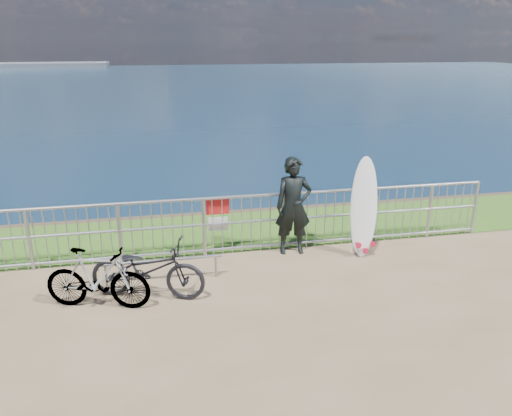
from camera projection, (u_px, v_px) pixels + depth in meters
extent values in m
plane|color=#2C5718|center=(224.00, 231.00, 10.38)|extent=(120.00, 120.00, 0.00)
cube|color=brown|center=(219.00, 309.00, 12.30)|extent=(120.00, 0.30, 5.00)
plane|color=#182F48|center=(159.00, 88.00, 92.97)|extent=(260.00, 260.00, 0.00)
cylinder|color=#979A9F|center=(231.00, 197.00, 9.00)|extent=(10.00, 0.06, 0.06)
cylinder|color=#979A9F|center=(231.00, 223.00, 9.16)|extent=(10.00, 0.05, 0.05)
cylinder|color=#979A9F|center=(232.00, 248.00, 9.33)|extent=(10.00, 0.05, 0.05)
cylinder|color=#979A9F|center=(29.00, 240.00, 8.52)|extent=(0.06, 0.06, 1.10)
cylinder|color=#979A9F|center=(120.00, 234.00, 8.80)|extent=(0.06, 0.06, 1.10)
cylinder|color=#979A9F|center=(204.00, 228.00, 9.09)|extent=(0.06, 0.06, 1.10)
cylinder|color=#979A9F|center=(284.00, 222.00, 9.37)|extent=(0.06, 0.06, 1.10)
cylinder|color=#979A9F|center=(359.00, 216.00, 9.65)|extent=(0.06, 0.06, 1.10)
cylinder|color=#979A9F|center=(430.00, 211.00, 9.94)|extent=(0.06, 0.06, 1.10)
cylinder|color=#979A9F|center=(475.00, 208.00, 10.12)|extent=(0.06, 0.06, 1.10)
cube|color=red|center=(218.00, 206.00, 9.07)|extent=(0.42, 0.02, 0.30)
cube|color=white|center=(218.00, 206.00, 9.07)|extent=(0.38, 0.01, 0.08)
cube|color=white|center=(218.00, 224.00, 9.18)|extent=(0.36, 0.02, 0.26)
imported|color=black|center=(293.00, 206.00, 9.11)|extent=(0.70, 0.48, 1.82)
ellipsoid|color=white|center=(364.00, 207.00, 9.05)|extent=(0.59, 0.56, 1.83)
cone|color=red|center=(357.00, 243.00, 9.13)|extent=(0.11, 0.20, 0.11)
cone|color=red|center=(371.00, 242.00, 9.18)|extent=(0.11, 0.20, 0.11)
cone|color=red|center=(363.00, 249.00, 9.19)|extent=(0.11, 0.20, 0.11)
imported|color=black|center=(148.00, 269.00, 7.62)|extent=(1.89, 1.14, 0.94)
imported|color=black|center=(97.00, 278.00, 7.32)|extent=(1.64, 0.87, 0.95)
cylinder|color=#979A9F|center=(161.00, 260.00, 8.13)|extent=(1.98, 0.05, 0.05)
cylinder|color=#979A9F|center=(106.00, 276.00, 8.03)|extent=(0.04, 0.04, 0.38)
cylinder|color=#979A9F|center=(216.00, 266.00, 8.36)|extent=(0.04, 0.04, 0.38)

